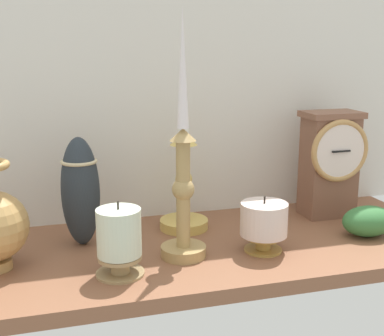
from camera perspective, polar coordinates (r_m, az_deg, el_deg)
name	(u,v)px	position (r cm, az deg, el deg)	size (l,w,h in cm)	color
ground_plane	(185,252)	(92.62, -0.81, -9.24)	(100.00, 36.00, 2.40)	brown
back_wall	(159,56)	(103.45, -3.62, 12.30)	(120.00, 2.00, 65.00)	silver
mantel_clock	(330,162)	(108.44, 15.03, 0.65)	(12.50, 8.43, 21.59)	brown
candlestick_tall_left	(183,183)	(83.63, -0.99, -1.63)	(7.62, 7.62, 40.49)	tan
candlestick_tall_center	(184,172)	(97.09, -0.92, -0.45)	(9.28, 9.28, 37.98)	#D9B556
pillar_candle_front	(264,223)	(89.03, 7.94, -6.06)	(8.06, 8.06, 9.73)	#B1893D
pillar_candle_near_clock	(119,240)	(79.87, -8.05, -7.88)	(7.51, 7.51, 11.74)	#A18658
tall_ceramic_vase	(80,191)	(91.74, -12.23, -2.49)	(6.68, 6.68, 19.34)	#282F36
ivy_sprig	(368,221)	(101.15, 18.89, -5.57)	(10.03, 7.02, 5.64)	#367339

